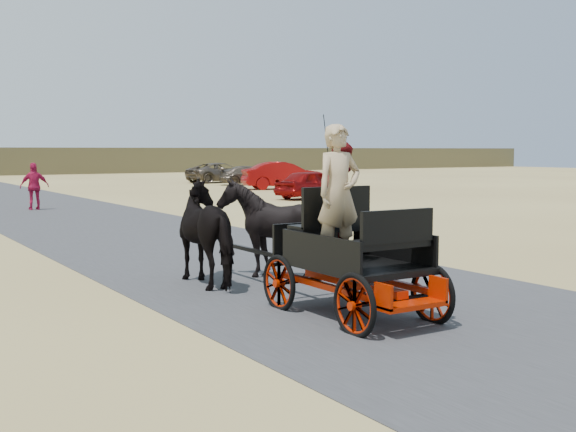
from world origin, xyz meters
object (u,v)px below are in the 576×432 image
pedestrian (35,186)px  car_a (313,184)px  horse_left (214,233)px  car_c (251,176)px  car_d (221,173)px  horse_right (272,229)px  carriage (353,289)px  car_b (284,175)px

pedestrian → car_a: pedestrian is taller
horse_left → car_c: bearing=-120.4°
car_d → horse_right: bearing=148.3°
horse_left → car_c: size_ratio=0.49×
carriage → pedestrian: pedestrian is taller
car_a → car_d: (3.91, 16.82, 0.01)m
pedestrian → car_d: pedestrian is taller
pedestrian → car_b: bearing=-150.6°
horse_left → car_b: 28.74m
car_a → car_c: size_ratio=0.94×
carriage → horse_left: (-0.55, 3.00, 0.49)m
car_c → car_b: bearing=-168.7°
horse_right → pedestrian: (-0.11, 16.63, 0.01)m
car_a → carriage: bearing=135.4°
carriage → horse_right: (0.55, 3.00, 0.49)m
carriage → car_b: bearing=59.8°
carriage → car_d: bearing=65.6°
car_a → car_d: car_d is taller
carriage → car_c: bearing=62.8°
car_b → car_c: bearing=8.0°
car_b → car_c: 5.25m
car_d → horse_left: bearing=146.8°
horse_left → carriage: bearing=100.4°
horse_left → horse_right: (1.10, 0.00, 0.00)m
carriage → pedestrian: size_ratio=1.39×
car_a → car_d: bearing=-24.7°
pedestrian → car_a: (12.08, -0.29, -0.22)m
horse_right → car_c: bearing=-118.7°
pedestrian → car_d: (15.99, 16.53, -0.21)m
carriage → car_c: car_c is taller
pedestrian → car_b: size_ratio=0.37×
horse_right → car_a: (11.97, 16.34, -0.20)m
car_b → car_c: size_ratio=1.14×
horse_left → car_d: 37.26m
horse_right → car_b: 28.14m
car_b → horse_right: bearing=164.7°
carriage → car_b: 30.99m
horse_right → car_b: size_ratio=0.37×
pedestrian → horse_left: bearing=90.8°
horse_right → car_d: horse_right is taller
carriage → car_d: (16.43, 36.16, 0.30)m
horse_left → car_d: bearing=-117.1°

